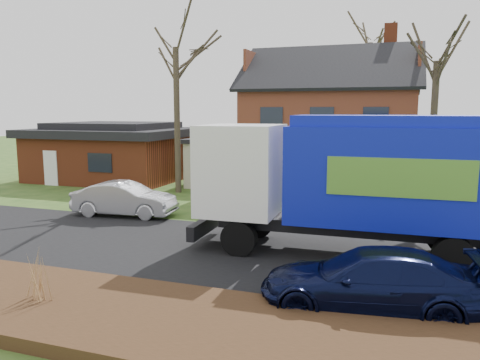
% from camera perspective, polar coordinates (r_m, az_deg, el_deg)
% --- Properties ---
extents(ground, '(120.00, 120.00, 0.00)m').
position_cam_1_polar(ground, '(15.28, -4.17, -8.61)').
color(ground, '#2A4A18').
rests_on(ground, ground).
extents(road, '(80.00, 7.00, 0.02)m').
position_cam_1_polar(road, '(15.28, -4.18, -8.57)').
color(road, black).
rests_on(road, ground).
extents(mulch_verge, '(80.00, 3.50, 0.30)m').
position_cam_1_polar(mulch_verge, '(10.86, -15.57, -15.39)').
color(mulch_verge, black).
rests_on(mulch_verge, ground).
extents(main_house, '(12.95, 8.95, 9.26)m').
position_cam_1_polar(main_house, '(27.67, 10.07, 7.43)').
color(main_house, beige).
rests_on(main_house, ground).
extents(ranch_house, '(9.80, 8.20, 3.70)m').
position_cam_1_polar(ranch_house, '(31.94, -15.02, 3.42)').
color(ranch_house, '#953E20').
rests_on(ranch_house, ground).
extents(garbage_truck, '(10.20, 2.96, 4.34)m').
position_cam_1_polar(garbage_truck, '(14.69, 15.14, 0.43)').
color(garbage_truck, black).
rests_on(garbage_truck, ground).
extents(silver_sedan, '(4.53, 1.98, 1.45)m').
position_cam_1_polar(silver_sedan, '(20.62, -13.89, -2.26)').
color(silver_sedan, '#B5B6BD').
rests_on(silver_sedan, ground).
extents(navy_wagon, '(5.11, 2.59, 1.42)m').
position_cam_1_polar(navy_wagon, '(11.08, 15.53, -11.76)').
color(navy_wagon, black).
rests_on(navy_wagon, ground).
extents(tree_front_west, '(3.64, 3.64, 10.83)m').
position_cam_1_polar(tree_front_west, '(26.06, -7.91, 18.22)').
color(tree_front_west, '#413627').
rests_on(tree_front_west, ground).
extents(tree_front_east, '(3.42, 3.42, 9.49)m').
position_cam_1_polar(tree_front_east, '(23.12, 23.06, 15.87)').
color(tree_front_east, '#3A3123').
rests_on(tree_front_east, ground).
extents(tree_back, '(3.90, 3.90, 12.35)m').
position_cam_1_polar(tree_back, '(34.95, 15.70, 17.77)').
color(tree_back, '#473B2A').
rests_on(tree_back, ground).
extents(grass_clump_mid, '(0.38, 0.31, 1.06)m').
position_cam_1_polar(grass_clump_mid, '(11.53, -23.22, -10.72)').
color(grass_clump_mid, '#A57949').
rests_on(grass_clump_mid, mulch_verge).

